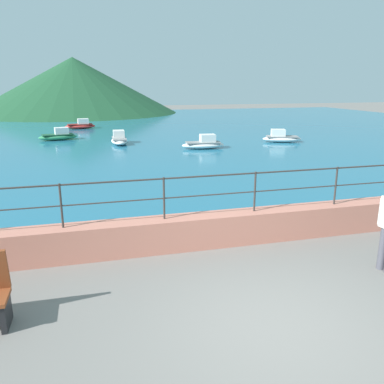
{
  "coord_description": "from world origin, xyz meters",
  "views": [
    {
      "loc": [
        -2.49,
        -4.57,
        3.46
      ],
      "look_at": [
        -0.28,
        3.7,
        1.1
      ],
      "focal_mm": 36.93,
      "sensor_mm": 36.0,
      "label": 1
    }
  ],
  "objects_px": {
    "boat_0": "(119,139)",
    "boat_6": "(59,136)",
    "boat_1": "(81,125)",
    "boat_2": "(281,138)",
    "boat_5": "(204,144)"
  },
  "relations": [
    {
      "from": "boat_0",
      "to": "boat_2",
      "type": "height_order",
      "value": "same"
    },
    {
      "from": "boat_1",
      "to": "boat_2",
      "type": "height_order",
      "value": "same"
    },
    {
      "from": "boat_1",
      "to": "boat_5",
      "type": "bearing_deg",
      "value": -61.14
    },
    {
      "from": "boat_0",
      "to": "boat_1",
      "type": "bearing_deg",
      "value": 103.99
    },
    {
      "from": "boat_0",
      "to": "boat_1",
      "type": "xyz_separation_m",
      "value": [
        -2.2,
        8.84,
        0.0
      ]
    },
    {
      "from": "boat_1",
      "to": "boat_6",
      "type": "relative_size",
      "value": 0.98
    },
    {
      "from": "boat_0",
      "to": "boat_6",
      "type": "bearing_deg",
      "value": 142.91
    },
    {
      "from": "boat_0",
      "to": "boat_5",
      "type": "relative_size",
      "value": 0.98
    },
    {
      "from": "boat_2",
      "to": "boat_6",
      "type": "height_order",
      "value": "same"
    },
    {
      "from": "boat_1",
      "to": "boat_2",
      "type": "bearing_deg",
      "value": -42.26
    },
    {
      "from": "boat_0",
      "to": "boat_2",
      "type": "bearing_deg",
      "value": -10.46
    },
    {
      "from": "boat_1",
      "to": "boat_6",
      "type": "height_order",
      "value": "same"
    },
    {
      "from": "boat_5",
      "to": "boat_6",
      "type": "xyz_separation_m",
      "value": [
        -7.77,
        5.54,
        0.0
      ]
    },
    {
      "from": "boat_0",
      "to": "boat_5",
      "type": "bearing_deg",
      "value": -34.19
    },
    {
      "from": "boat_5",
      "to": "boat_0",
      "type": "bearing_deg",
      "value": 145.81
    }
  ]
}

